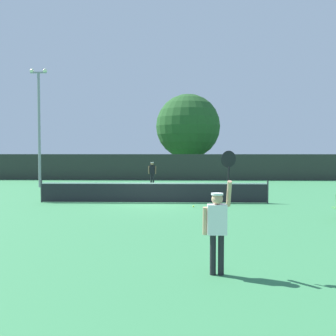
{
  "coord_description": "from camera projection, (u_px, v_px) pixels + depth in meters",
  "views": [
    {
      "loc": [
        1.27,
        -18.7,
        2.45
      ],
      "look_at": [
        0.6,
        2.92,
        1.54
      ],
      "focal_mm": 42.17,
      "sensor_mm": 36.0,
      "label": 1
    }
  ],
  "objects": [
    {
      "name": "ground_plane",
      "position": [
        154.0,
        203.0,
        18.82
      ],
      "size": [
        120.0,
        120.0,
        0.0
      ],
      "primitive_type": "plane",
      "color": "#387F4C"
    },
    {
      "name": "tennis_net",
      "position": [
        154.0,
        192.0,
        18.8
      ],
      "size": [
        10.9,
        0.08,
        1.07
      ],
      "color": "#232328",
      "rests_on": "ground"
    },
    {
      "name": "perimeter_fence",
      "position": [
        165.0,
        167.0,
        33.83
      ],
      "size": [
        33.6,
        0.12,
        2.22
      ],
      "primitive_type": "cube",
      "color": "#2D332D",
      "rests_on": "ground"
    },
    {
      "name": "player_serving",
      "position": [
        218.0,
        221.0,
        7.8
      ],
      "size": [
        0.68,
        0.39,
        2.47
      ],
      "color": "white",
      "rests_on": "ground"
    },
    {
      "name": "player_receiving",
      "position": [
        152.0,
        171.0,
        28.72
      ],
      "size": [
        0.57,
        0.25,
        1.67
      ],
      "rotation": [
        0.0,
        0.0,
        3.14
      ],
      "color": "black",
      "rests_on": "ground"
    },
    {
      "name": "tennis_ball",
      "position": [
        194.0,
        206.0,
        17.33
      ],
      "size": [
        0.07,
        0.07,
        0.07
      ],
      "primitive_type": "sphere",
      "color": "#CCE033",
      "rests_on": "ground"
    },
    {
      "name": "light_pole",
      "position": [
        39.0,
        120.0,
        26.81
      ],
      "size": [
        1.18,
        0.28,
        8.07
      ],
      "color": "gray",
      "rests_on": "ground"
    },
    {
      "name": "large_tree",
      "position": [
        188.0,
        126.0,
        39.31
      ],
      "size": [
        6.39,
        6.39,
        8.16
      ],
      "color": "brown",
      "rests_on": "ground"
    },
    {
      "name": "parked_car_near",
      "position": [
        142.0,
        168.0,
        39.77
      ],
      "size": [
        2.41,
        4.4,
        1.69
      ],
      "rotation": [
        0.0,
        0.0,
        0.12
      ],
      "color": "red",
      "rests_on": "ground"
    },
    {
      "name": "parked_car_mid",
      "position": [
        234.0,
        167.0,
        42.21
      ],
      "size": [
        2.27,
        4.35,
        1.69
      ],
      "rotation": [
        0.0,
        0.0,
        -0.09
      ],
      "color": "red",
      "rests_on": "ground"
    }
  ]
}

